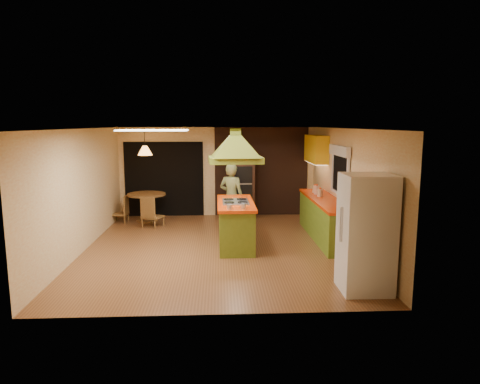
{
  "coord_description": "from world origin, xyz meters",
  "views": [
    {
      "loc": [
        0.06,
        -8.8,
        2.6
      ],
      "look_at": [
        0.5,
        0.23,
        1.15
      ],
      "focal_mm": 32.0,
      "sensor_mm": 36.0,
      "label": 1
    }
  ],
  "objects": [
    {
      "name": "pendant_lamp",
      "position": [
        -1.89,
        2.55,
        1.9
      ],
      "size": [
        0.4,
        0.4,
        0.24
      ],
      "primitive_type": "cone",
      "rotation": [
        0.0,
        0.0,
        0.05
      ],
      "color": "#FF9E3F",
      "rests_on": "ceiling_plane"
    },
    {
      "name": "chair_left",
      "position": [
        -2.59,
        2.45,
        0.36
      ],
      "size": [
        0.43,
        0.43,
        0.72
      ],
      "primitive_type": null,
      "rotation": [
        0.0,
        0.0,
        -1.66
      ],
      "color": "brown",
      "rests_on": "ground"
    },
    {
      "name": "ceiling_plane",
      "position": [
        0.0,
        0.0,
        2.5
      ],
      "size": [
        6.5,
        6.5,
        0.0
      ],
      "primitive_type": "plane",
      "rotation": [
        3.14,
        0.0,
        0.0
      ],
      "color": "silver",
      "rests_on": "room_walls"
    },
    {
      "name": "ground",
      "position": [
        0.0,
        0.0,
        0.0
      ],
      "size": [
        6.5,
        6.5,
        0.0
      ],
      "primitive_type": "plane",
      "color": "brown",
      "rests_on": "ground"
    },
    {
      "name": "window_right",
      "position": [
        2.7,
        0.4,
        1.77
      ],
      "size": [
        0.12,
        1.35,
        1.06
      ],
      "color": "black",
      "rests_on": "room_walls"
    },
    {
      "name": "canister_medium",
      "position": [
        2.4,
        1.46,
        1.0
      ],
      "size": [
        0.14,
        0.14,
        0.17
      ],
      "primitive_type": "cylinder",
      "rotation": [
        0.0,
        0.0,
        0.19
      ],
      "color": "beige",
      "rests_on": "right_counter"
    },
    {
      "name": "fluor_panel",
      "position": [
        -1.1,
        -1.2,
        2.48
      ],
      "size": [
        1.2,
        0.6,
        0.03
      ],
      "primitive_type": "cube",
      "color": "white",
      "rests_on": "ceiling_plane"
    },
    {
      "name": "nook_opening",
      "position": [
        -1.5,
        3.23,
        1.05
      ],
      "size": [
        2.2,
        0.03,
        2.1
      ],
      "primitive_type": "cube",
      "color": "black",
      "rests_on": "ground"
    },
    {
      "name": "chair_near",
      "position": [
        -1.64,
        1.9,
        0.4
      ],
      "size": [
        0.59,
        0.59,
        0.8
      ],
      "primitive_type": null,
      "rotation": [
        0.0,
        0.0,
        2.67
      ],
      "color": "brown",
      "rests_on": "ground"
    },
    {
      "name": "wall_oven",
      "position": [
        0.71,
        2.95,
        0.93
      ],
      "size": [
        0.62,
        0.6,
        1.86
      ],
      "rotation": [
        0.0,
        0.0,
        0.01
      ],
      "color": "#412214",
      "rests_on": "ground"
    },
    {
      "name": "canister_large",
      "position": [
        2.4,
        1.25,
        1.02
      ],
      "size": [
        0.18,
        0.18,
        0.2
      ],
      "primitive_type": "cylinder",
      "rotation": [
        0.0,
        0.0,
        0.4
      ],
      "color": "beige",
      "rests_on": "right_counter"
    },
    {
      "name": "upper_cabinets",
      "position": [
        2.57,
        2.2,
        1.95
      ],
      "size": [
        0.34,
        1.4,
        0.7
      ],
      "primitive_type": "cube",
      "color": "yellow",
      "rests_on": "room_walls"
    },
    {
      "name": "brick_panel",
      "position": [
        1.25,
        3.23,
        1.25
      ],
      "size": [
        2.64,
        0.03,
        2.5
      ],
      "primitive_type": "cube",
      "color": "#381E14",
      "rests_on": "ground"
    },
    {
      "name": "range_hood",
      "position": [
        0.4,
        0.13,
        2.25
      ],
      "size": [
        1.15,
        0.86,
        0.8
      ],
      "rotation": [
        0.0,
        0.0,
        0.06
      ],
      "color": "olive",
      "rests_on": "ceiling_plane"
    },
    {
      "name": "canister_small",
      "position": [
        2.4,
        0.92,
        1.0
      ],
      "size": [
        0.14,
        0.14,
        0.17
      ],
      "primitive_type": "cylinder",
      "rotation": [
        0.0,
        0.0,
        -0.08
      ],
      "color": "beige",
      "rests_on": "right_counter"
    },
    {
      "name": "refrigerator",
      "position": [
        2.32,
        -2.49,
        0.92
      ],
      "size": [
        0.76,
        0.72,
        1.84
      ],
      "primitive_type": "cube",
      "rotation": [
        0.0,
        0.0,
        -0.01
      ],
      "color": "white",
      "rests_on": "ground"
    },
    {
      "name": "kitchen_island",
      "position": [
        0.4,
        0.13,
        0.48
      ],
      "size": [
        0.78,
        1.92,
        0.97
      ],
      "rotation": [
        0.0,
        0.0,
        0.01
      ],
      "color": "#61711C",
      "rests_on": "ground"
    },
    {
      "name": "dining_table",
      "position": [
        -1.89,
        2.55,
        0.53
      ],
      "size": [
        1.01,
        1.01,
        0.76
      ],
      "rotation": [
        0.0,
        0.0,
        0.4
      ],
      "color": "brown",
      "rests_on": "ground"
    },
    {
      "name": "room_walls",
      "position": [
        0.0,
        0.0,
        1.25
      ],
      "size": [
        5.5,
        6.5,
        6.5
      ],
      "color": "beige",
      "rests_on": "ground"
    },
    {
      "name": "man",
      "position": [
        0.35,
        1.43,
        0.83
      ],
      "size": [
        0.72,
        0.61,
        1.66
      ],
      "primitive_type": "imported",
      "rotation": [
        0.0,
        0.0,
        2.72
      ],
      "color": "brown",
      "rests_on": "ground"
    },
    {
      "name": "right_counter",
      "position": [
        2.45,
        0.6,
        0.46
      ],
      "size": [
        0.62,
        3.05,
        0.92
      ],
      "color": "olive",
      "rests_on": "ground"
    }
  ]
}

